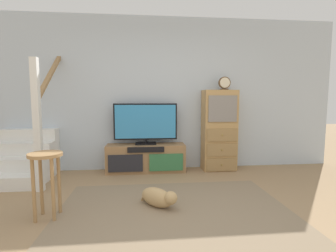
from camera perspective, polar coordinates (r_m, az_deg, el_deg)
name	(u,v)px	position (r m, az deg, el deg)	size (l,w,h in m)	color
ground_plane	(183,241)	(2.42, 3.48, -24.97)	(20.00, 20.00, 0.00)	#997A56
back_wall	(162,94)	(4.52, -1.45, 7.32)	(6.40, 0.12, 2.70)	silver
area_rug	(174,211)	(2.94, 1.50, -18.90)	(2.60, 1.80, 0.01)	#847056
media_console	(146,158)	(4.36, -5.12, -7.37)	(1.35, 0.38, 0.48)	#997047
television	(146,123)	(4.28, -5.20, 0.77)	(1.09, 0.22, 0.71)	black
side_cabinet	(219,130)	(4.49, 11.70, -1.01)	(0.58, 0.38, 1.42)	tan
desk_clock	(224,83)	(4.47, 12.89, 9.56)	(0.21, 0.08, 0.23)	#4C3823
staircase	(29,153)	(4.73, -29.38, -5.43)	(1.00, 1.36, 2.20)	white
bar_stool_near	(46,170)	(2.90, -26.31, -9.03)	(0.34, 0.34, 0.70)	#A37A4C
dog	(159,197)	(2.99, -2.19, -16.12)	(0.45, 0.45, 0.23)	tan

